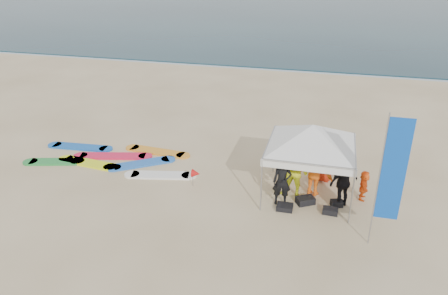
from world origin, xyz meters
TOP-DOWN VIEW (x-y plane):
  - ground at (0.00, 0.00)m, footprint 120.00×120.00m
  - ocean at (0.00, 60.00)m, footprint 160.00×84.00m
  - shoreline_foam at (0.00, 18.20)m, footprint 160.00×1.20m
  - person_black_a at (3.01, 1.44)m, footprint 0.63×0.46m
  - person_yellow at (3.34, 1.92)m, footprint 1.03×0.89m
  - person_orange_a at (3.96, 2.32)m, footprint 1.32×0.99m
  - person_black_b at (4.87, 1.82)m, footprint 1.04×0.93m
  - person_orange_b at (4.21, 3.34)m, footprint 0.92×0.67m
  - person_seated at (5.53, 2.38)m, footprint 0.39×0.95m
  - canopy_tent at (3.78, 2.22)m, footprint 3.75×3.75m
  - feather_flag at (5.91, 0.00)m, footprint 0.64×0.04m
  - marker_pennant at (0.08, 1.81)m, footprint 0.28×0.28m
  - gear_pile at (3.93, 1.43)m, footprint 2.02×1.00m
  - surfboard_spread at (-3.60, 2.99)m, footprint 6.29×2.67m

SIDE VIEW (x-z plane):
  - ground at x=0.00m, z-range 0.00..0.00m
  - shoreline_foam at x=0.00m, z-range 0.00..0.01m
  - surfboard_spread at x=-3.60m, z-range 0.00..0.07m
  - ocean at x=0.00m, z-range 0.00..0.08m
  - gear_pile at x=3.93m, z-range -0.01..0.21m
  - marker_pennant at x=0.08m, z-range 0.18..0.81m
  - person_seated at x=5.53m, z-range 0.00..1.00m
  - person_black_a at x=3.01m, z-range 0.00..1.60m
  - person_black_b at x=4.87m, z-range 0.00..1.70m
  - person_orange_b at x=4.21m, z-range 0.00..1.74m
  - person_yellow at x=3.34m, z-range 0.00..1.82m
  - person_orange_a at x=3.96m, z-range 0.00..1.83m
  - feather_flag at x=5.91m, z-range 0.34..4.18m
  - canopy_tent at x=3.78m, z-range 1.05..3.88m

